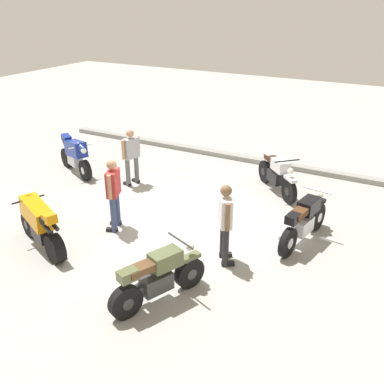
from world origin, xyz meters
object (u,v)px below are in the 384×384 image
at_px(motorcycle_blue_sportbike, 75,154).
at_px(person_in_white_shirt, 225,219).
at_px(motorcycle_black_cruiser, 304,221).
at_px(motorcycle_orange_sportbike, 40,223).
at_px(motorcycle_olive_vintage, 158,278).
at_px(motorcycle_silver_cruiser, 277,174).
at_px(person_in_gray_shirt, 131,154).
at_px(person_in_red_shirt, 113,190).

relative_size(motorcycle_blue_sportbike, person_in_white_shirt, 1.10).
height_order(motorcycle_black_cruiser, motorcycle_orange_sportbike, motorcycle_orange_sportbike).
bearing_deg(motorcycle_olive_vintage, motorcycle_orange_sportbike, 106.64).
height_order(motorcycle_olive_vintage, motorcycle_silver_cruiser, motorcycle_silver_cruiser).
relative_size(person_in_gray_shirt, person_in_red_shirt, 0.95).
bearing_deg(motorcycle_blue_sportbike, motorcycle_orange_sportbike, -31.87).
distance_m(motorcycle_orange_sportbike, person_in_red_shirt, 1.71).
xyz_separation_m(motorcycle_black_cruiser, person_in_white_shirt, (-1.18, -1.49, 0.44)).
bearing_deg(motorcycle_olive_vintage, motorcycle_black_cruiser, -4.74).
bearing_deg(person_in_red_shirt, motorcycle_orange_sportbike, 37.16).
height_order(person_in_red_shirt, person_in_white_shirt, person_in_red_shirt).
relative_size(motorcycle_olive_vintage, motorcycle_silver_cruiser, 1.19).
height_order(motorcycle_blue_sportbike, person_in_white_shirt, person_in_white_shirt).
bearing_deg(motorcycle_olive_vintage, person_in_white_shirt, 7.02).
xyz_separation_m(person_in_red_shirt, person_in_white_shirt, (2.77, -0.07, -0.01)).
height_order(motorcycle_silver_cruiser, motorcycle_blue_sportbike, motorcycle_blue_sportbike).
height_order(motorcycle_black_cruiser, person_in_gray_shirt, person_in_gray_shirt).
bearing_deg(person_in_red_shirt, person_in_gray_shirt, -85.38).
relative_size(motorcycle_black_cruiser, motorcycle_blue_sportbike, 1.13).
bearing_deg(person_in_white_shirt, person_in_gray_shirt, 115.89).
xyz_separation_m(motorcycle_orange_sportbike, person_in_gray_shirt, (-0.32, 3.73, 0.31)).
relative_size(motorcycle_silver_cruiser, person_in_red_shirt, 0.93).
bearing_deg(person_in_red_shirt, motorcycle_black_cruiser, 177.48).
height_order(motorcycle_orange_sportbike, person_in_gray_shirt, person_in_gray_shirt).
height_order(motorcycle_orange_sportbike, person_in_red_shirt, person_in_red_shirt).
distance_m(motorcycle_olive_vintage, person_in_white_shirt, 1.83).
bearing_deg(motorcycle_olive_vintage, motorcycle_blue_sportbike, 76.62).
bearing_deg(motorcycle_silver_cruiser, motorcycle_orange_sportbike, -78.32).
xyz_separation_m(motorcycle_silver_cruiser, motorcycle_blue_sportbike, (-5.73, -1.56, 0.07)).
distance_m(motorcycle_black_cruiser, motorcycle_olive_vintage, 3.61).
bearing_deg(person_in_white_shirt, person_in_red_shirt, 145.40).
distance_m(motorcycle_olive_vintage, person_in_gray_shirt, 5.35).
xyz_separation_m(motorcycle_blue_sportbike, person_in_white_shirt, (5.92, -2.26, 0.36)).
relative_size(motorcycle_blue_sportbike, person_in_red_shirt, 1.09).
distance_m(motorcycle_orange_sportbike, person_in_white_shirt, 3.89).
height_order(motorcycle_black_cruiser, person_in_white_shirt, person_in_white_shirt).
bearing_deg(motorcycle_orange_sportbike, motorcycle_olive_vintage, -164.34).
xyz_separation_m(motorcycle_silver_cruiser, person_in_white_shirt, (0.19, -3.81, 0.44)).
bearing_deg(motorcycle_blue_sportbike, person_in_red_shirt, -9.03).
relative_size(motorcycle_orange_sportbike, person_in_gray_shirt, 1.17).
relative_size(motorcycle_black_cruiser, motorcycle_silver_cruiser, 1.33).
relative_size(motorcycle_orange_sportbike, motorcycle_blue_sportbike, 1.02).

